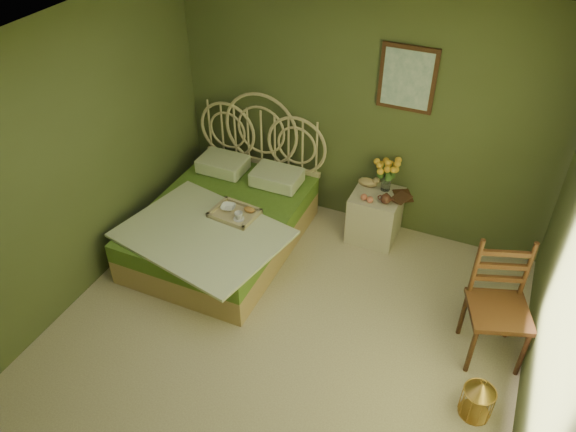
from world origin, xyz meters
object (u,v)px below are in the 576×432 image
at_px(bed, 225,220).
at_px(birdcage, 478,399).
at_px(chair, 503,296).
at_px(nightstand, 376,209).

relative_size(bed, birdcage, 5.84).
xyz_separation_m(bed, chair, (2.80, -0.32, 0.31)).
height_order(chair, birdcage, chair).
bearing_deg(nightstand, birdcage, -52.96).
xyz_separation_m(chair, birdcage, (0.00, -0.74, -0.42)).
bearing_deg(nightstand, chair, -38.17).
bearing_deg(bed, nightstand, 28.22).
xyz_separation_m(bed, nightstand, (1.42, 0.76, 0.06)).
bearing_deg(chair, nightstand, 123.00).
distance_m(nightstand, birdcage, 2.29).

